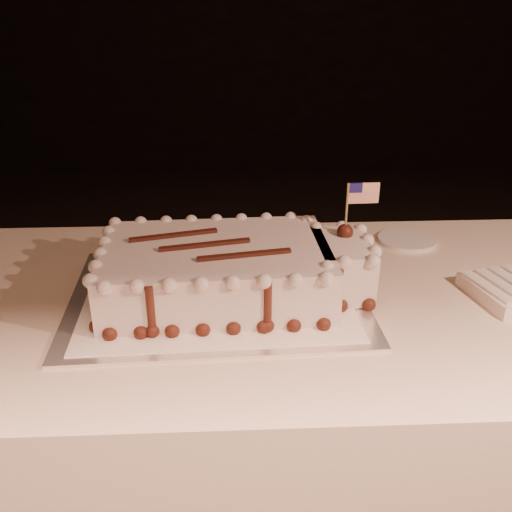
{
  "coord_description": "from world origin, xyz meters",
  "views": [
    {
      "loc": [
        -0.37,
        -0.44,
        1.33
      ],
      "look_at": [
        -0.32,
        0.6,
        0.84
      ],
      "focal_mm": 40.0,
      "sensor_mm": 36.0,
      "label": 1
    }
  ],
  "objects_px": {
    "side_plate": "(407,240)",
    "banquet_table": "(390,429)",
    "cake_board": "(218,296)",
    "sheet_cake": "(232,269)"
  },
  "relations": [
    {
      "from": "side_plate",
      "to": "banquet_table",
      "type": "bearing_deg",
      "value": -105.69
    },
    {
      "from": "sheet_cake",
      "to": "side_plate",
      "type": "relative_size",
      "value": 3.96
    },
    {
      "from": "banquet_table",
      "to": "cake_board",
      "type": "distance_m",
      "value": 0.55
    },
    {
      "from": "cake_board",
      "to": "sheet_cake",
      "type": "relative_size",
      "value": 1.05
    },
    {
      "from": "banquet_table",
      "to": "side_plate",
      "type": "relative_size",
      "value": 16.53
    },
    {
      "from": "banquet_table",
      "to": "cake_board",
      "type": "height_order",
      "value": "cake_board"
    },
    {
      "from": "banquet_table",
      "to": "sheet_cake",
      "type": "relative_size",
      "value": 4.18
    },
    {
      "from": "banquet_table",
      "to": "sheet_cake",
      "type": "bearing_deg",
      "value": -179.59
    },
    {
      "from": "sheet_cake",
      "to": "cake_board",
      "type": "bearing_deg",
      "value": -177.39
    },
    {
      "from": "cake_board",
      "to": "side_plate",
      "type": "height_order",
      "value": "side_plate"
    }
  ]
}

